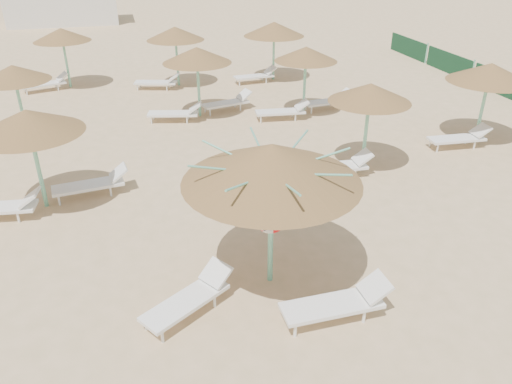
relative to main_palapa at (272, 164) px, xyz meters
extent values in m
plane|color=tan|center=(-0.32, 0.03, -2.70)|extent=(120.00, 120.00, 0.00)
cylinder|color=#70C3A3|center=(0.00, 0.00, -1.40)|extent=(0.11, 0.11, 2.59)
cone|color=brown|center=(0.00, 0.00, 0.01)|extent=(3.46, 3.46, 0.78)
cylinder|color=#70C3A3|center=(0.00, 0.00, -0.25)|extent=(0.20, 0.20, 0.12)
cylinder|color=#70C3A3|center=(0.80, 0.00, -0.03)|extent=(1.56, 0.04, 0.39)
cylinder|color=#70C3A3|center=(0.56, 0.56, -0.03)|extent=(1.14, 1.14, 0.39)
cylinder|color=#70C3A3|center=(0.00, 0.80, -0.03)|extent=(0.04, 1.56, 0.39)
cylinder|color=#70C3A3|center=(-0.56, 0.56, -0.03)|extent=(1.14, 1.14, 0.39)
cylinder|color=#70C3A3|center=(-0.80, 0.00, -0.03)|extent=(1.56, 0.04, 0.39)
cylinder|color=#70C3A3|center=(-0.56, -0.56, -0.03)|extent=(1.14, 1.14, 0.39)
cylinder|color=#70C3A3|center=(0.00, -0.79, -0.03)|extent=(0.04, 1.56, 0.39)
cylinder|color=#70C3A3|center=(0.56, -0.56, -0.03)|extent=(1.14, 1.14, 0.39)
torus|color=red|center=(0.00, -0.10, -1.13)|extent=(0.67, 0.15, 0.67)
cylinder|color=white|center=(-2.37, -1.24, -2.56)|extent=(0.06, 0.06, 0.27)
cylinder|color=white|center=(-2.63, -0.84, -2.56)|extent=(0.06, 0.06, 0.27)
cylinder|color=white|center=(-1.29, -0.54, -2.56)|extent=(0.06, 0.06, 0.27)
cylinder|color=white|center=(-1.55, -0.14, -2.56)|extent=(0.06, 0.06, 0.27)
cube|color=white|center=(-1.86, -0.62, -2.39)|extent=(1.84, 1.48, 0.08)
cube|color=white|center=(-1.18, -0.18, -2.16)|extent=(0.70, 0.73, 0.35)
cylinder|color=white|center=(-0.03, -1.72, -2.55)|extent=(0.06, 0.06, 0.28)
cylinder|color=white|center=(-0.04, -1.21, -2.55)|extent=(0.06, 0.06, 0.28)
cylinder|color=white|center=(1.34, -1.70, -2.55)|extent=(0.06, 0.06, 0.28)
cylinder|color=white|center=(1.33, -1.19, -2.55)|extent=(0.06, 0.06, 0.28)
cube|color=white|center=(0.78, -1.46, -2.37)|extent=(1.94, 0.66, 0.08)
cube|color=white|center=(1.64, -1.44, -2.13)|extent=(0.50, 0.62, 0.37)
cylinder|color=#70C3A3|center=(-4.89, 4.59, -1.55)|extent=(0.11, 0.11, 2.30)
cone|color=brown|center=(-4.89, 4.59, -0.31)|extent=(2.68, 2.68, 0.60)
cylinder|color=#70C3A3|center=(-4.89, 4.59, -0.55)|extent=(0.20, 0.20, 0.12)
cylinder|color=white|center=(-5.47, 3.87, -2.56)|extent=(0.06, 0.06, 0.28)
cylinder|color=white|center=(-5.41, 4.37, -2.56)|extent=(0.06, 0.06, 0.28)
cube|color=white|center=(-5.14, 4.08, -2.14)|extent=(0.56, 0.66, 0.36)
cylinder|color=white|center=(-4.55, 4.54, -2.56)|extent=(0.06, 0.06, 0.28)
cylinder|color=white|center=(-4.61, 5.04, -2.56)|extent=(0.06, 0.06, 0.28)
cylinder|color=white|center=(-3.21, 4.72, -2.56)|extent=(0.06, 0.06, 0.28)
cylinder|color=white|center=(-3.27, 5.22, -2.56)|extent=(0.06, 0.06, 0.28)
cube|color=white|center=(-3.79, 4.89, -2.38)|extent=(1.97, 0.87, 0.08)
cube|color=white|center=(-2.94, 5.01, -2.14)|extent=(0.56, 0.66, 0.36)
cylinder|color=#70C3A3|center=(-5.97, 9.73, -1.55)|extent=(0.11, 0.11, 2.30)
cone|color=brown|center=(-5.97, 9.73, -0.32)|extent=(2.33, 2.33, 0.52)
cylinder|color=#70C3A3|center=(-5.97, 9.73, -0.55)|extent=(0.20, 0.20, 0.12)
cylinder|color=white|center=(-6.51, 9.11, -2.56)|extent=(0.06, 0.06, 0.28)
cylinder|color=white|center=(-6.53, 9.61, -2.56)|extent=(0.06, 0.06, 0.28)
cube|color=white|center=(-6.22, 9.37, -2.14)|extent=(0.52, 0.62, 0.36)
cylinder|color=#70C3A3|center=(-4.93, 16.33, -1.55)|extent=(0.11, 0.11, 2.30)
cone|color=brown|center=(-4.93, 16.33, -0.31)|extent=(2.52, 2.52, 0.57)
cylinder|color=#70C3A3|center=(-4.93, 16.33, -0.55)|extent=(0.20, 0.20, 0.12)
cylinder|color=white|center=(-6.72, 15.46, -2.56)|extent=(0.06, 0.06, 0.28)
cylinder|color=white|center=(-6.86, 15.94, -2.56)|extent=(0.06, 0.06, 0.28)
cylinder|color=white|center=(-5.43, 15.85, -2.56)|extent=(0.06, 0.06, 0.28)
cylinder|color=white|center=(-5.57, 16.33, -2.56)|extent=(0.06, 0.06, 0.28)
cube|color=white|center=(-6.03, 15.93, -2.38)|extent=(2.00, 1.14, 0.08)
cube|color=white|center=(-5.21, 16.17, -2.14)|extent=(0.64, 0.71, 0.36)
cylinder|color=#70C3A3|center=(0.28, 10.73, -1.55)|extent=(0.11, 0.11, 2.30)
cone|color=brown|center=(0.28, 10.73, -0.31)|extent=(2.61, 2.61, 0.59)
cylinder|color=#70C3A3|center=(0.28, 10.73, -0.55)|extent=(0.20, 0.20, 0.12)
cylinder|color=white|center=(-1.66, 10.28, -2.56)|extent=(0.06, 0.06, 0.28)
cylinder|color=white|center=(-1.54, 10.76, -2.56)|extent=(0.06, 0.06, 0.28)
cylinder|color=white|center=(-0.35, 9.96, -2.56)|extent=(0.06, 0.06, 0.28)
cylinder|color=white|center=(-0.23, 10.45, -2.56)|extent=(0.06, 0.06, 0.28)
cube|color=white|center=(-0.82, 10.33, -2.38)|extent=(1.99, 1.05, 0.08)
cube|color=white|center=(0.00, 10.14, -2.14)|extent=(0.61, 0.70, 0.36)
cylinder|color=white|center=(0.66, 10.60, -2.56)|extent=(0.06, 0.06, 0.28)
cylinder|color=white|center=(0.54, 11.09, -2.56)|extent=(0.06, 0.06, 0.28)
cylinder|color=white|center=(1.97, 10.92, -2.56)|extent=(0.06, 0.06, 0.28)
cylinder|color=white|center=(1.85, 11.41, -2.56)|extent=(0.06, 0.06, 0.28)
cube|color=white|center=(1.38, 11.03, -2.38)|extent=(1.99, 1.05, 0.08)
cube|color=white|center=(2.20, 11.23, -2.14)|extent=(0.61, 0.70, 0.36)
cylinder|color=#70C3A3|center=(0.02, 15.31, -1.55)|extent=(0.11, 0.11, 2.30)
cone|color=brown|center=(0.02, 15.31, -0.31)|extent=(2.62, 2.62, 0.59)
cylinder|color=#70C3A3|center=(0.02, 15.31, -0.55)|extent=(0.20, 0.20, 0.12)
cylinder|color=white|center=(-1.92, 14.89, -2.56)|extent=(0.06, 0.06, 0.28)
cylinder|color=white|center=(-1.78, 15.37, -2.56)|extent=(0.06, 0.06, 0.28)
cylinder|color=white|center=(-0.63, 14.52, -2.56)|extent=(0.06, 0.06, 0.28)
cylinder|color=white|center=(-0.49, 15.00, -2.56)|extent=(0.06, 0.06, 0.28)
cube|color=white|center=(-1.08, 14.91, -2.38)|extent=(2.00, 1.13, 0.08)
cube|color=white|center=(-0.27, 14.67, -2.14)|extent=(0.63, 0.71, 0.36)
cylinder|color=#70C3A3|center=(4.37, 4.65, -1.55)|extent=(0.11, 0.11, 2.30)
cone|color=brown|center=(4.37, 4.65, -0.31)|extent=(2.42, 2.42, 0.54)
cylinder|color=#70C3A3|center=(4.37, 4.65, -0.55)|extent=(0.20, 0.20, 0.12)
cylinder|color=white|center=(2.45, 4.04, -2.56)|extent=(0.06, 0.06, 0.28)
cylinder|color=white|center=(2.48, 4.54, -2.56)|extent=(0.06, 0.06, 0.28)
cylinder|color=white|center=(3.80, 3.97, -2.56)|extent=(0.06, 0.06, 0.28)
cylinder|color=white|center=(3.83, 4.47, -2.56)|extent=(0.06, 0.06, 0.28)
cube|color=white|center=(3.27, 4.25, -2.38)|extent=(1.93, 0.71, 0.08)
cube|color=white|center=(4.11, 4.21, -2.14)|extent=(0.51, 0.62, 0.36)
cylinder|color=#70C3A3|center=(4.31, 9.87, -1.55)|extent=(0.11, 0.11, 2.30)
cone|color=brown|center=(4.31, 9.87, -0.32)|extent=(2.40, 2.40, 0.54)
cylinder|color=#70C3A3|center=(4.31, 9.87, -0.55)|extent=(0.20, 0.20, 0.12)
cylinder|color=white|center=(2.38, 9.31, -2.56)|extent=(0.06, 0.06, 0.28)
cylinder|color=white|center=(2.44, 9.81, -2.56)|extent=(0.06, 0.06, 0.28)
cylinder|color=white|center=(3.73, 9.17, -2.56)|extent=(0.06, 0.06, 0.28)
cylinder|color=white|center=(3.78, 9.66, -2.56)|extent=(0.06, 0.06, 0.28)
cube|color=white|center=(3.21, 9.47, -2.38)|extent=(1.95, 0.82, 0.08)
cube|color=white|center=(4.05, 9.38, -2.14)|extent=(0.55, 0.65, 0.36)
cylinder|color=white|center=(4.64, 9.84, -2.56)|extent=(0.06, 0.06, 0.28)
cylinder|color=white|center=(4.58, 10.34, -2.56)|extent=(0.06, 0.06, 0.28)
cylinder|color=white|center=(5.98, 9.98, -2.56)|extent=(0.06, 0.06, 0.28)
cylinder|color=white|center=(5.93, 10.48, -2.56)|extent=(0.06, 0.06, 0.28)
cube|color=white|center=(5.41, 10.17, -2.38)|extent=(1.95, 0.82, 0.08)
cube|color=white|center=(6.25, 10.26, -2.14)|extent=(0.55, 0.65, 0.36)
cylinder|color=#70C3A3|center=(4.65, 15.17, -1.55)|extent=(0.11, 0.11, 2.30)
cone|color=brown|center=(4.65, 15.17, -0.30)|extent=(2.87, 2.87, 0.65)
cylinder|color=#70C3A3|center=(4.65, 15.17, -0.55)|extent=(0.20, 0.20, 0.12)
cylinder|color=white|center=(2.77, 14.45, -2.56)|extent=(0.06, 0.06, 0.28)
cylinder|color=white|center=(2.73, 14.95, -2.56)|extent=(0.06, 0.06, 0.28)
cylinder|color=white|center=(4.11, 14.56, -2.56)|extent=(0.06, 0.06, 0.28)
cylinder|color=white|center=(4.07, 15.06, -2.56)|extent=(0.06, 0.06, 0.28)
cube|color=white|center=(3.55, 14.77, -2.38)|extent=(1.95, 0.78, 0.08)
cube|color=white|center=(4.39, 14.84, -2.14)|extent=(0.53, 0.64, 0.36)
cylinder|color=#70C3A3|center=(9.20, 5.67, -1.55)|extent=(0.11, 0.11, 2.30)
cone|color=brown|center=(9.20, 5.67, -0.30)|extent=(2.73, 2.73, 0.61)
cylinder|color=#70C3A3|center=(9.20, 5.67, -0.55)|extent=(0.20, 0.20, 0.12)
cylinder|color=white|center=(7.29, 5.07, -2.56)|extent=(0.06, 0.06, 0.28)
cylinder|color=white|center=(7.32, 5.57, -2.56)|extent=(0.06, 0.06, 0.28)
cylinder|color=white|center=(8.63, 4.99, -2.56)|extent=(0.06, 0.06, 0.28)
cylinder|color=white|center=(8.67, 5.49, -2.56)|extent=(0.06, 0.06, 0.28)
cube|color=white|center=(8.10, 5.27, -2.38)|extent=(1.94, 0.74, 0.08)
cube|color=white|center=(8.95, 5.22, -2.14)|extent=(0.52, 0.63, 0.36)
cube|color=silver|center=(-6.32, 35.03, -1.20)|extent=(8.00, 4.00, 3.00)
cube|color=#1A4F26|center=(13.68, 10.03, -2.20)|extent=(0.08, 3.80, 1.00)
cube|color=#1A4F26|center=(13.68, 14.03, -2.20)|extent=(0.08, 3.80, 1.00)
cylinder|color=#70C3A3|center=(13.68, 12.13, -2.15)|extent=(0.08, 0.08, 1.10)
cube|color=#1A4F26|center=(13.68, 18.03, -2.20)|extent=(0.08, 3.80, 1.00)
cylinder|color=#70C3A3|center=(13.68, 16.13, -2.15)|extent=(0.08, 0.08, 1.10)
camera|label=1|loc=(-2.48, -8.10, 3.89)|focal=35.00mm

